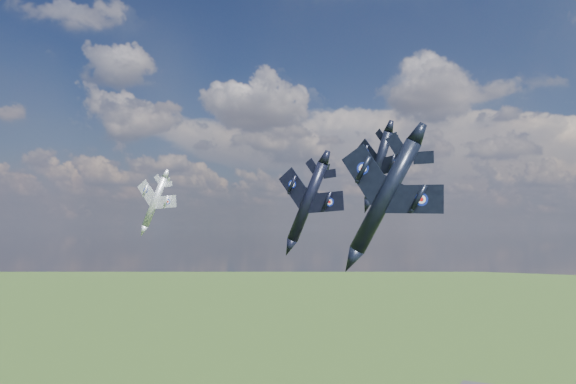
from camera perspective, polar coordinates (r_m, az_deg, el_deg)
The scene contains 4 objects.
jet_lead_navy at distance 78.85m, azimuth 2.00°, elevation -1.02°, with size 11.58×16.14×3.34m, color black, non-canonical shape.
jet_right_navy at distance 52.45m, azimuth 9.83°, elevation -0.46°, with size 11.16×15.56×3.22m, color black, non-canonical shape.
jet_high_navy at distance 78.26m, azimuth 9.17°, elevation 2.64°, with size 9.63×13.43×2.78m, color black, non-canonical shape.
jet_left_silver at distance 104.45m, azimuth -13.38°, elevation -0.97°, with size 9.47×13.20×2.73m, color #ABAEB6, non-canonical shape.
Camera 1 is at (40.01, -52.21, 78.23)m, focal length 35.00 mm.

